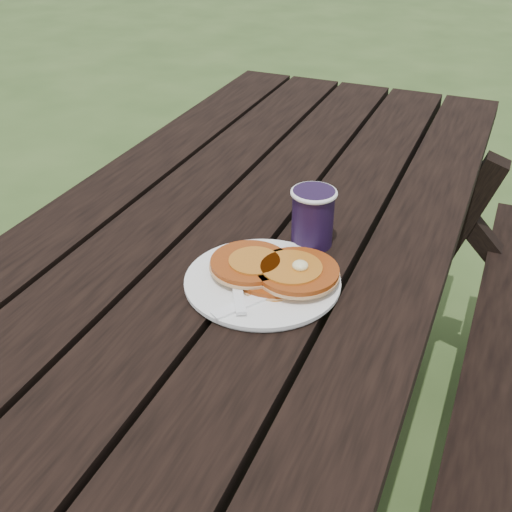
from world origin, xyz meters
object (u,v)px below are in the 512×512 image
at_px(picnic_table, 241,380).
at_px(plate, 262,282).
at_px(coffee_cup, 313,214).
at_px(pancake_stack, 275,270).

bearing_deg(picnic_table, plate, -54.84).
distance_m(picnic_table, coffee_cup, 0.46).
bearing_deg(plate, picnic_table, 125.16).
bearing_deg(pancake_stack, plate, -140.27).
height_order(picnic_table, plate, plate).
distance_m(picnic_table, plate, 0.43).
xyz_separation_m(picnic_table, pancake_stack, (0.13, -0.15, 0.41)).
height_order(picnic_table, pancake_stack, pancake_stack).
relative_size(plate, pancake_stack, 1.17).
relative_size(picnic_table, pancake_stack, 8.83).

